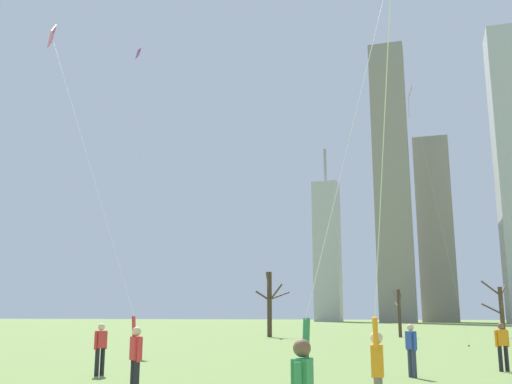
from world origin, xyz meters
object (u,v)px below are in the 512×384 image
(bystander_strolling_midfield, at_px, (411,347))
(bare_tree_far_right_edge, at_px, (270,302))
(bystander_far_off_by_trees, at_px, (101,346))
(bare_tree_leftmost, at_px, (501,310))
(kite_flyer_midfield_right_green, at_px, (333,257))
(kite_flyer_midfield_center_white, at_px, (386,205))
(distant_kite_low_near_trees_red, at_px, (413,106))
(bare_tree_center, at_px, (399,311))
(kite_flyer_foreground_right_pink, at_px, (108,249))
(distant_kite_drifting_right_purple, at_px, (139,71))
(bystander_watching_nearby, at_px, (502,344))

(bystander_strolling_midfield, relative_size, bare_tree_far_right_edge, 0.29)
(bystander_far_off_by_trees, height_order, bare_tree_leftmost, bare_tree_leftmost)
(kite_flyer_midfield_right_green, bearing_deg, bystander_strolling_midfield, 86.81)
(kite_flyer_midfield_center_white, xyz_separation_m, bare_tree_leftmost, (6.01, 43.85, -1.21))
(distant_kite_low_near_trees_red, relative_size, bare_tree_leftmost, 4.18)
(kite_flyer_midfield_right_green, bearing_deg, bare_tree_center, 91.77)
(kite_flyer_foreground_right_pink, height_order, bare_tree_far_right_edge, kite_flyer_foreground_right_pink)
(distant_kite_drifting_right_purple, bearing_deg, bystander_strolling_midfield, -41.58)
(bare_tree_leftmost, bearing_deg, distant_kite_low_near_trees_red, -124.46)
(distant_kite_low_near_trees_red, height_order, distant_kite_drifting_right_purple, distant_kite_drifting_right_purple)
(bare_tree_leftmost, xyz_separation_m, bare_tree_far_right_edge, (-18.72, -3.33, 0.66))
(distant_kite_drifting_right_purple, bearing_deg, bystander_watching_nearby, -32.65)
(bare_tree_far_right_edge, bearing_deg, distant_kite_drifting_right_purple, -117.16)
(bare_tree_center, bearing_deg, kite_flyer_midfield_center_white, -87.25)
(bystander_watching_nearby, relative_size, distant_kite_low_near_trees_red, 0.08)
(bystander_strolling_midfield, xyz_separation_m, distant_kite_drifting_right_purple, (-19.15, 16.99, 18.65))
(kite_flyer_foreground_right_pink, height_order, distant_kite_drifting_right_purple, distant_kite_drifting_right_purple)
(bystander_far_off_by_trees, bearing_deg, bare_tree_far_right_edge, 95.42)
(bystander_watching_nearby, height_order, bare_tree_leftmost, bare_tree_leftmost)
(kite_flyer_midfield_center_white, bearing_deg, bystander_watching_nearby, 78.31)
(kite_flyer_foreground_right_pink, bearing_deg, kite_flyer_midfield_center_white, -36.72)
(kite_flyer_foreground_right_pink, xyz_separation_m, bystander_strolling_midfield, (8.05, 4.68, -2.82))
(distant_kite_drifting_right_purple, relative_size, bare_tree_leftmost, 4.67)
(bystander_strolling_midfield, relative_size, bare_tree_center, 0.41)
(bystander_strolling_midfield, xyz_separation_m, bare_tree_far_right_edge, (-12.60, 29.75, 2.01))
(bystander_watching_nearby, bearing_deg, bystander_strolling_midfield, -135.83)
(bystander_watching_nearby, bearing_deg, kite_flyer_foreground_right_pink, -145.56)
(bare_tree_center, bearing_deg, bystander_far_off_by_trees, -102.38)
(kite_flyer_foreground_right_pink, relative_size, kite_flyer_midfield_right_green, 0.87)
(distant_kite_drifting_right_purple, distance_m, bare_tree_far_right_edge, 21.96)
(bystander_far_off_by_trees, distance_m, bystander_watching_nearby, 13.49)
(kite_flyer_midfield_right_green, height_order, bystander_far_off_by_trees, kite_flyer_midfield_right_green)
(bystander_strolling_midfield, bearing_deg, kite_flyer_foreground_right_pink, -149.81)
(bare_tree_center, relative_size, bare_tree_far_right_edge, 0.73)
(kite_flyer_midfield_center_white, bearing_deg, distant_kite_drifting_right_purple, 124.75)
(kite_flyer_foreground_right_pink, distance_m, bare_tree_leftmost, 40.36)
(kite_flyer_midfield_right_green, distance_m, bare_tree_center, 43.53)
(kite_flyer_midfield_center_white, distance_m, distant_kite_drifting_right_purple, 37.41)
(bare_tree_leftmost, bearing_deg, kite_flyer_foreground_right_pink, -110.57)
(bystander_strolling_midfield, distance_m, bare_tree_leftmost, 33.67)
(distant_kite_drifting_right_purple, height_order, bare_tree_far_right_edge, distant_kite_drifting_right_purple)
(kite_flyer_foreground_right_pink, bearing_deg, distant_kite_low_near_trees_red, 74.15)
(bystander_far_off_by_trees, height_order, bare_tree_far_right_edge, bare_tree_far_right_edge)
(bare_tree_center, bearing_deg, distant_kite_drifting_right_purple, -138.17)
(kite_flyer_midfield_right_green, xyz_separation_m, bare_tree_far_right_edge, (-11.98, 40.88, 0.22))
(distant_kite_low_near_trees_red, bearing_deg, bare_tree_far_right_edge, 157.86)
(bystander_strolling_midfield, height_order, bare_tree_center, bare_tree_center)
(kite_flyer_foreground_right_pink, distance_m, bystander_far_off_by_trees, 4.01)
(kite_flyer_midfield_center_white, relative_size, bystander_strolling_midfield, 8.05)
(bystander_strolling_midfield, xyz_separation_m, distant_kite_low_near_trees_red, (0.25, 24.52, 16.57))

